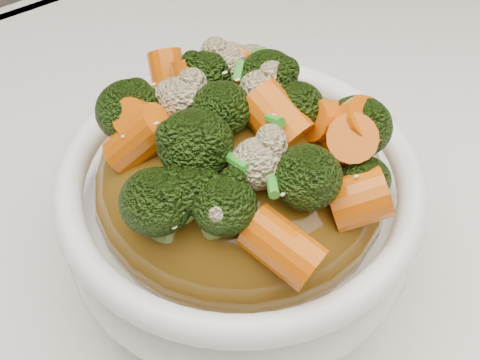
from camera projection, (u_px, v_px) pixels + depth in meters
tablecloth at (317, 288)px, 0.46m from camera, size 1.20×0.80×0.04m
bowl at (240, 214)px, 0.42m from camera, size 0.27×0.27×0.09m
sauce_base at (240, 183)px, 0.40m from camera, size 0.22×0.22×0.10m
carrots at (240, 105)px, 0.35m from camera, size 0.22×0.22×0.05m
broccoli at (240, 106)px, 0.35m from camera, size 0.22×0.22×0.04m
cauliflower at (240, 109)px, 0.35m from camera, size 0.22×0.22×0.04m
scallions at (240, 103)px, 0.35m from camera, size 0.16×0.16×0.02m
sesame_seeds at (240, 103)px, 0.35m from camera, size 0.20×0.20×0.01m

